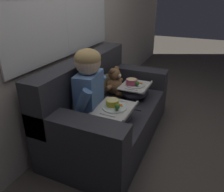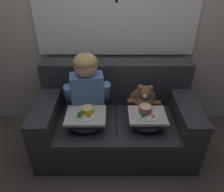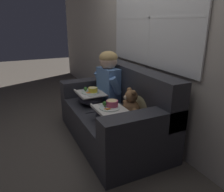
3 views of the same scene
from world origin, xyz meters
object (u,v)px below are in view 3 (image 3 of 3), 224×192
(couch, at_px, (116,114))
(lap_tray_child, at_px, (91,97))
(child_figure, at_px, (108,74))
(lap_tray_teddy, at_px, (110,114))
(teddy_bear, at_px, (131,105))
(throw_pillow_behind_child, at_px, (119,87))
(throw_pillow_behind_teddy, at_px, (143,101))

(couch, bearing_deg, lap_tray_child, -143.03)
(couch, distance_m, lap_tray_child, 0.41)
(child_figure, bearing_deg, couch, -6.17)
(lap_tray_teddy, bearing_deg, couch, 143.06)
(teddy_bear, height_order, lap_tray_teddy, teddy_bear)
(throw_pillow_behind_child, height_order, lap_tray_child, throw_pillow_behind_child)
(couch, relative_size, lap_tray_child, 4.21)
(throw_pillow_behind_child, distance_m, child_figure, 0.25)
(throw_pillow_behind_teddy, relative_size, lap_tray_child, 0.97)
(couch, xyz_separation_m, teddy_bear, (0.30, 0.03, 0.22))
(child_figure, distance_m, lap_tray_teddy, 0.71)
(teddy_bear, distance_m, lap_tray_teddy, 0.26)
(throw_pillow_behind_teddy, bearing_deg, throw_pillow_behind_child, 180.00)
(teddy_bear, bearing_deg, throw_pillow_behind_teddy, 89.81)
(throw_pillow_behind_child, bearing_deg, throw_pillow_behind_teddy, 0.00)
(throw_pillow_behind_child, bearing_deg, lap_tray_teddy, -34.52)
(couch, distance_m, throw_pillow_behind_child, 0.43)
(teddy_bear, xyz_separation_m, lap_tray_child, (-0.60, -0.26, -0.06))
(throw_pillow_behind_teddy, xyz_separation_m, lap_tray_child, (-0.60, -0.41, -0.08))
(lap_tray_child, height_order, lap_tray_teddy, lap_tray_teddy)
(lap_tray_child, bearing_deg, couch, 36.97)
(teddy_bear, distance_m, lap_tray_child, 0.66)
(teddy_bear, bearing_deg, lap_tray_teddy, -90.28)
(child_figure, height_order, lap_tray_child, child_figure)
(throw_pillow_behind_child, bearing_deg, couch, -31.97)
(throw_pillow_behind_child, relative_size, child_figure, 0.54)
(couch, bearing_deg, throw_pillow_behind_teddy, 31.97)
(couch, distance_m, throw_pillow_behind_teddy, 0.43)
(child_figure, relative_size, teddy_bear, 1.87)
(throw_pillow_behind_teddy, height_order, child_figure, child_figure)
(lap_tray_teddy, bearing_deg, child_figure, 156.78)
(throw_pillow_behind_child, relative_size, throw_pillow_behind_teddy, 0.96)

